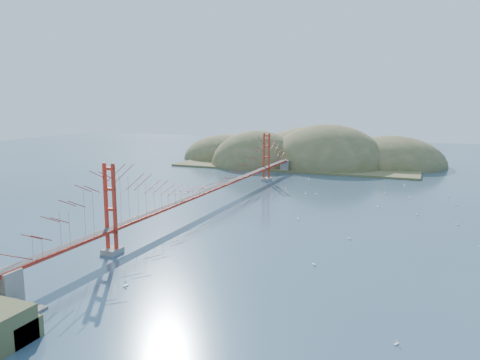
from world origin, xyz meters
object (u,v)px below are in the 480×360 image
at_px(bridge, 214,168).
at_px(sailboat_2, 349,238).
at_px(sailboat_1, 378,206).
at_px(sailboat_0, 298,218).

xyz_separation_m(bridge, sailboat_2, (26.98, -12.11, -6.86)).
height_order(bridge, sailboat_1, bridge).
xyz_separation_m(bridge, sailboat_0, (17.34, -4.10, -6.86)).
relative_size(bridge, sailboat_2, 139.61).
xyz_separation_m(sailboat_0, sailboat_1, (11.18, 14.40, 0.01)).
bearing_deg(sailboat_2, sailboat_1, 86.07).
xyz_separation_m(sailboat_0, sailboat_2, (9.64, -8.01, 0.00)).
bearing_deg(sailboat_1, bridge, -160.14).
relative_size(bridge, sailboat_0, 142.70).
bearing_deg(sailboat_0, sailboat_2, -39.73).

